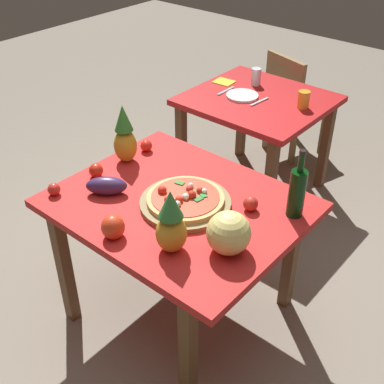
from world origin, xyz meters
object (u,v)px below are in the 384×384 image
pizza (185,198)px  tomato_by_bottle (96,170)px  eggplant (106,186)px  knife_utensil (259,102)px  drinking_glass_water (256,77)px  pineapple_right (171,224)px  bell_pepper (113,227)px  tomato_near_board (54,189)px  melon (229,233)px  drinking_glass_juice (304,99)px  display_table (179,217)px  tomato_beside_pepper (251,204)px  napkin_folded (224,82)px  background_table (257,113)px  dinner_plate (242,96)px  fork_utensil (226,91)px  pineapple_left (125,137)px  dining_chair (292,99)px  wine_bottle (297,192)px  tomato_at_corner (146,146)px  pizza_board (185,203)px

pizza → tomato_by_bottle: 0.52m
eggplant → knife_utensil: 1.37m
drinking_glass_water → knife_utensil: (0.19, -0.23, -0.06)m
pineapple_right → bell_pepper: pineapple_right is taller
pizza → tomato_near_board: 0.64m
melon → drinking_glass_juice: melon is taller
display_table → melon: bearing=-18.2°
tomato_beside_pepper → napkin_folded: size_ratio=0.51×
background_table → napkin_folded: (-0.34, 0.07, 0.11)m
bell_pepper → drinking_glass_juice: size_ratio=1.01×
tomato_by_bottle → drinking_glass_juice: bearing=74.7°
background_table → dinner_plate: dinner_plate is taller
fork_utensil → napkin_folded: bearing=131.2°
eggplant → pizza: bearing=25.7°
eggplant → tomato_by_bottle: bearing=156.5°
pineapple_left → drinking_glass_juice: pineapple_left is taller
eggplant → background_table: bearing=93.1°
tomato_by_bottle → knife_utensil: (0.13, 1.30, -0.03)m
bell_pepper → napkin_folded: bell_pepper is taller
background_table → bell_pepper: 1.67m
display_table → dining_chair: size_ratio=1.35×
dinner_plate → bell_pepper: bearing=-74.4°
pineapple_left → napkin_folded: (-0.27, 1.22, -0.14)m
bell_pepper → knife_utensil: size_ratio=0.63×
tomato_near_board → tomato_by_bottle: size_ratio=0.85×
tomato_beside_pepper → wine_bottle: bearing=30.2°
tomato_by_bottle → wine_bottle: bearing=21.6°
background_table → dining_chair: bearing=98.0°
pizza → tomato_at_corner: size_ratio=5.60×
fork_utensil → background_table: bearing=13.4°
background_table → pineapple_right: (0.59, -1.53, 0.24)m
pineapple_left → bell_pepper: (0.42, -0.48, -0.09)m
background_table → drinking_glass_water: (-0.14, 0.18, 0.17)m
display_table → fork_utensil: (-0.62, 1.20, 0.09)m
tomato_beside_pepper → drinking_glass_juice: (-0.38, 1.15, 0.02)m
tomato_at_corner → napkin_folded: (-0.27, 1.08, -0.03)m
pineapple_left → bell_pepper: pineapple_left is taller
pineapple_left → bell_pepper: 0.65m
background_table → fork_utensil: bearing=-166.3°
napkin_folded → pineapple_right: bearing=-59.6°
pizza_board → pineapple_right: 0.34m
eggplant → fork_utensil: bearing=102.8°
wine_bottle → tomato_at_corner: 0.93m
tomato_near_board → fork_utensil: (-0.12, 1.54, -0.03)m
pineapple_right → dinner_plate: size_ratio=1.34×
pizza → napkin_folded: (-0.77, 1.33, -0.04)m
drinking_glass_juice → drinking_glass_water: size_ratio=0.93×
fork_utensil → display_table: bearing=-62.9°
wine_bottle → pineapple_right: (-0.27, -0.54, 0.01)m
eggplant → napkin_folded: bearing=105.7°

